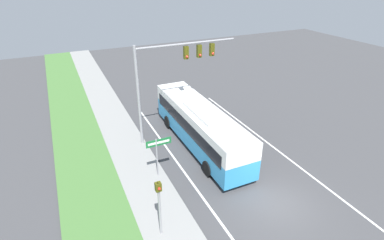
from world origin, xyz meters
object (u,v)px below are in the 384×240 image
(bus, at_px, (200,124))
(pedestrian_signal, at_px, (159,201))
(street_sign, at_px, (158,150))
(signal_gantry, at_px, (171,70))

(bus, bearing_deg, pedestrian_signal, -128.87)
(pedestrian_signal, relative_size, street_sign, 1.17)
(street_sign, bearing_deg, pedestrian_signal, -108.37)
(bus, distance_m, street_sign, 4.61)
(signal_gantry, bearing_deg, bus, -55.10)
(signal_gantry, distance_m, pedestrian_signal, 10.16)
(bus, xyz_separation_m, signal_gantry, (-1.33, 1.91, 3.70))
(signal_gantry, xyz_separation_m, street_sign, (-2.64, -4.23, -3.46))
(bus, distance_m, pedestrian_signal, 8.71)
(signal_gantry, height_order, street_sign, signal_gantry)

